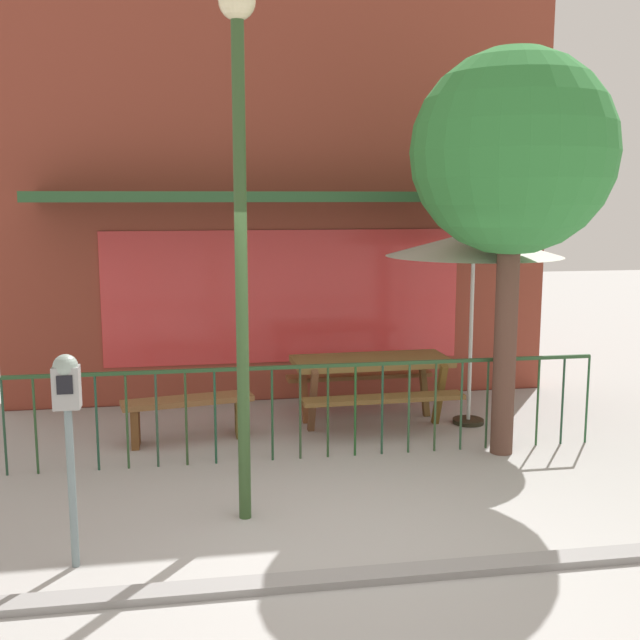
{
  "coord_description": "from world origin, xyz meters",
  "views": [
    {
      "loc": [
        -1.19,
        -5.29,
        2.62
      ],
      "look_at": [
        0.13,
        2.49,
        1.35
      ],
      "focal_mm": 43.16,
      "sensor_mm": 36.0,
      "label": 1
    }
  ],
  "objects_px": {
    "picnic_table_left": "(371,372)",
    "street_lamp": "(240,184)",
    "patio_umbrella": "(474,245)",
    "patio_bench": "(188,409)",
    "parking_meter_near": "(67,404)",
    "street_tree": "(513,155)"
  },
  "relations": [
    {
      "from": "parking_meter_near",
      "to": "picnic_table_left",
      "type": "bearing_deg",
      "value": 46.73
    },
    {
      "from": "patio_bench",
      "to": "parking_meter_near",
      "type": "bearing_deg",
      "value": -106.18
    },
    {
      "from": "parking_meter_near",
      "to": "street_lamp",
      "type": "relative_size",
      "value": 0.37
    },
    {
      "from": "parking_meter_near",
      "to": "street_tree",
      "type": "xyz_separation_m",
      "value": [
        3.99,
        1.83,
        1.82
      ]
    },
    {
      "from": "street_tree",
      "to": "street_lamp",
      "type": "relative_size",
      "value": 0.97
    },
    {
      "from": "patio_bench",
      "to": "street_lamp",
      "type": "xyz_separation_m",
      "value": [
        0.46,
        -2.12,
        2.36
      ]
    },
    {
      "from": "parking_meter_near",
      "to": "street_lamp",
      "type": "bearing_deg",
      "value": 27.19
    },
    {
      "from": "patio_umbrella",
      "to": "parking_meter_near",
      "type": "xyz_separation_m",
      "value": [
        -4.02,
        -2.88,
        -0.88
      ]
    },
    {
      "from": "parking_meter_near",
      "to": "street_tree",
      "type": "distance_m",
      "value": 4.75
    },
    {
      "from": "patio_umbrella",
      "to": "street_lamp",
      "type": "relative_size",
      "value": 0.53
    },
    {
      "from": "patio_umbrella",
      "to": "street_lamp",
      "type": "height_order",
      "value": "street_lamp"
    },
    {
      "from": "patio_umbrella",
      "to": "street_tree",
      "type": "relative_size",
      "value": 0.55
    },
    {
      "from": "patio_umbrella",
      "to": "parking_meter_near",
      "type": "relative_size",
      "value": 1.44
    },
    {
      "from": "picnic_table_left",
      "to": "patio_umbrella",
      "type": "height_order",
      "value": "patio_umbrella"
    },
    {
      "from": "parking_meter_near",
      "to": "street_lamp",
      "type": "xyz_separation_m",
      "value": [
        1.26,
        0.65,
        1.52
      ]
    },
    {
      "from": "patio_umbrella",
      "to": "patio_bench",
      "type": "height_order",
      "value": "patio_umbrella"
    },
    {
      "from": "patio_bench",
      "to": "parking_meter_near",
      "type": "height_order",
      "value": "parking_meter_near"
    },
    {
      "from": "street_tree",
      "to": "parking_meter_near",
      "type": "bearing_deg",
      "value": -155.32
    },
    {
      "from": "patio_bench",
      "to": "street_lamp",
      "type": "distance_m",
      "value": 3.2
    },
    {
      "from": "patio_umbrella",
      "to": "parking_meter_near",
      "type": "height_order",
      "value": "patio_umbrella"
    },
    {
      "from": "picnic_table_left",
      "to": "street_lamp",
      "type": "bearing_deg",
      "value": -123.98
    },
    {
      "from": "picnic_table_left",
      "to": "patio_bench",
      "type": "bearing_deg",
      "value": -171.48
    }
  ]
}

